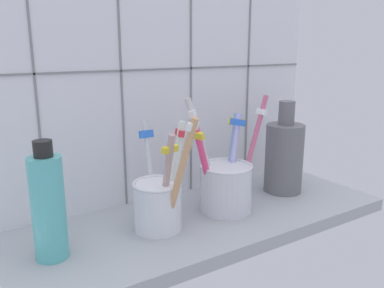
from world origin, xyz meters
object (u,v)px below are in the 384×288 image
(toothbrush_cup_right, at_px, (224,182))
(ceramic_vase, at_px, (284,156))
(soap_bottle, at_px, (49,206))
(toothbrush_cup_left, at_px, (158,199))

(toothbrush_cup_right, height_order, ceramic_vase, toothbrush_cup_right)
(ceramic_vase, height_order, soap_bottle, ceramic_vase)
(toothbrush_cup_left, relative_size, soap_bottle, 1.15)
(ceramic_vase, xyz_separation_m, soap_bottle, (-0.41, -0.02, 0.00))
(toothbrush_cup_right, bearing_deg, ceramic_vase, 3.78)
(toothbrush_cup_left, distance_m, ceramic_vase, 0.26)
(toothbrush_cup_left, xyz_separation_m, soap_bottle, (-0.15, -0.00, 0.03))
(soap_bottle, bearing_deg, ceramic_vase, 2.25)
(toothbrush_cup_right, distance_m, ceramic_vase, 0.14)
(soap_bottle, bearing_deg, toothbrush_cup_right, 1.46)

